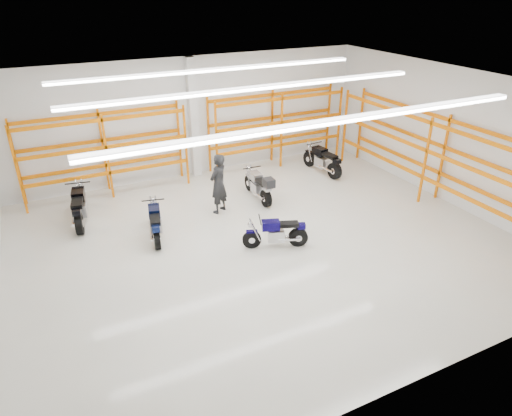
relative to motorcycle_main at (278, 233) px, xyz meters
name	(u,v)px	position (x,y,z in m)	size (l,w,h in m)	color
ground	(263,241)	(-0.25, 0.46, -0.44)	(14.00, 14.00, 0.00)	beige
room_shell	(264,134)	(-0.25, 0.49, 2.85)	(14.02, 12.02, 4.51)	silver
motorcycle_main	(278,233)	(0.00, 0.00, 0.00)	(1.82, 0.89, 0.93)	black
motorcycle_back_a	(79,208)	(-4.92, 4.02, 0.10)	(0.85, 2.30, 1.14)	black
motorcycle_back_b	(155,224)	(-3.03, 2.06, 0.03)	(0.80, 2.02, 1.00)	black
motorcycle_back_c	(260,186)	(0.91, 3.03, 0.09)	(0.68, 2.12, 1.09)	black
motorcycle_back_d	(323,161)	(4.30, 4.15, 0.07)	(0.74, 2.22, 1.09)	black
standing_man	(218,184)	(-0.68, 2.84, 0.57)	(0.73, 0.48, 2.01)	black
structural_column	(194,119)	(-0.25, 6.28, 1.81)	(0.32, 0.32, 4.50)	white
pallet_racking_back_left	(104,146)	(-3.65, 5.94, 1.35)	(5.67, 0.87, 3.00)	#D75500
pallet_racking_back_right	(277,122)	(3.15, 5.94, 1.35)	(5.67, 0.87, 3.00)	#D75500
pallet_racking_side	(436,151)	(6.23, 0.46, 1.38)	(0.87, 9.07, 3.00)	#D75500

